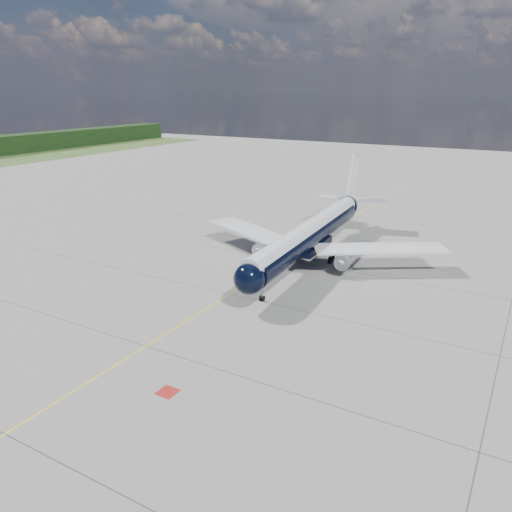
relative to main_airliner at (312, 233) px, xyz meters
The scene contains 4 objects.
ground 6.22m from the main_airliner, 136.74° to the left, with size 320.00×320.00×0.00m, color gray.
taxiway_centerline 5.62m from the main_airliner, 152.28° to the right, with size 0.16×160.00×0.01m, color yellow.
red_marking 37.17m from the main_airliner, 84.74° to the right, with size 1.60×1.60×0.01m, color maroon.
main_airliner is the anchor object (origin of this frame).
Camera 1 is at (30.70, -37.04, 23.61)m, focal length 35.00 mm.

